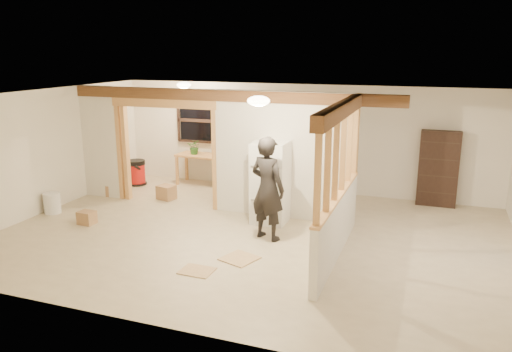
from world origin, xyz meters
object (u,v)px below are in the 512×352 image
at_px(shop_vac, 136,172).
at_px(bookshelf, 438,169).
at_px(refrigerator, 270,182).
at_px(work_table, 202,169).
at_px(woman, 268,188).

distance_m(shop_vac, bookshelf, 7.06).
xyz_separation_m(refrigerator, bookshelf, (3.02, 2.22, 0.02)).
distance_m(work_table, bookshelf, 5.52).
distance_m(refrigerator, shop_vac, 4.27).
bearing_deg(work_table, refrigerator, -36.09).
xyz_separation_m(woman, work_table, (-2.71, 2.93, -0.54)).
bearing_deg(bookshelf, refrigerator, -143.66).
height_order(work_table, bookshelf, bookshelf).
bearing_deg(bookshelf, shop_vac, -173.97).
height_order(woman, shop_vac, woman).
relative_size(woman, shop_vac, 2.93).
distance_m(woman, work_table, 4.03).
bearing_deg(shop_vac, refrigerator, -20.43).
xyz_separation_m(refrigerator, shop_vac, (-3.98, 1.48, -0.48)).
bearing_deg(bookshelf, work_table, -178.48).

